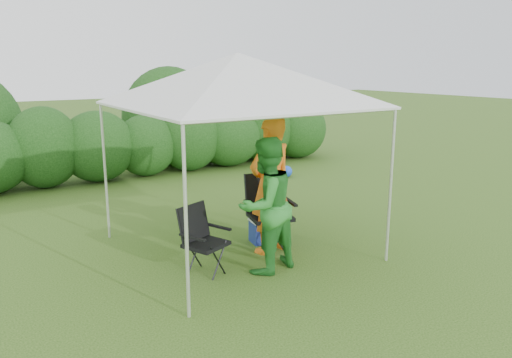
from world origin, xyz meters
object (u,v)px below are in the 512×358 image
chair_right (268,206)px  man (271,185)px  woman (266,206)px  canopy (238,80)px  chair_left (201,235)px  cooler (265,230)px

chair_right → man: size_ratio=0.55×
man → woman: bearing=43.4°
canopy → chair_right: 1.90m
chair_left → cooler: bearing=-1.1°
chair_left → cooler: chair_left is taller
chair_left → woman: size_ratio=0.50×
man → cooler: (0.15, 0.38, -0.81)m
chair_right → chair_left: 1.34m
man → woman: 0.70m
chair_right → chair_left: size_ratio=1.21×
chair_left → woman: 0.93m
chair_right → man: 0.46m
canopy → chair_right: canopy is taller
chair_left → woman: bearing=-51.1°
chair_right → chair_left: bearing=-149.6°
chair_left → man: size_ratio=0.45×
canopy → man: canopy is taller
chair_right → man: man is taller
man → woman: man is taller
canopy → cooler: bearing=4.7°
canopy → chair_left: canopy is taller
woman → cooler: size_ratio=3.73×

